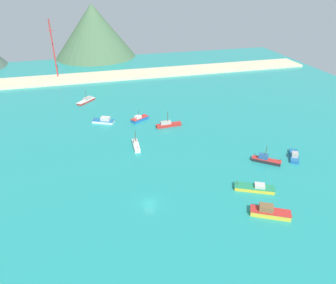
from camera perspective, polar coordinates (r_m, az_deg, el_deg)
name	(u,v)px	position (r m, az deg, el deg)	size (l,w,h in m)	color
ground	(132,150)	(110.34, -6.56, -1.43)	(260.00, 280.00, 0.50)	teal
fishing_boat_0	(86,100)	(155.04, -14.46, 7.26)	(8.95, 9.08, 5.72)	red
fishing_boat_1	(168,124)	(125.33, 0.00, 3.18)	(10.33, 2.60, 6.46)	red
fishing_boat_3	(139,119)	(131.06, -5.15, 4.21)	(7.95, 6.30, 4.71)	#1E5BA8
fishing_boat_4	(136,145)	(110.87, -5.77, -0.54)	(2.21, 8.30, 6.35)	silver
fishing_boat_5	(294,156)	(112.15, 21.73, -2.32)	(6.56, 8.59, 2.45)	#1E5BA8
fishing_boat_6	(255,188)	(92.96, 15.35, -7.93)	(11.29, 7.47, 2.45)	gold
fishing_boat_7	(104,121)	(131.31, -11.45, 3.80)	(9.26, 6.63, 2.50)	silver
fishing_boat_8	(266,160)	(106.46, 17.15, -3.06)	(8.49, 7.26, 5.93)	#232328
fishing_boat_9	(269,212)	(85.17, 17.77, -11.88)	(10.16, 7.28, 2.98)	gold
beach_strip	(108,76)	(191.29, -10.78, 11.56)	(247.00, 18.39, 1.20)	beige
hill_central	(94,31)	(239.83, -13.21, 18.89)	(56.12, 56.12, 35.53)	#476B47
radio_tower	(53,49)	(192.41, -19.89, 15.40)	(3.22, 2.57, 32.19)	#B7332D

